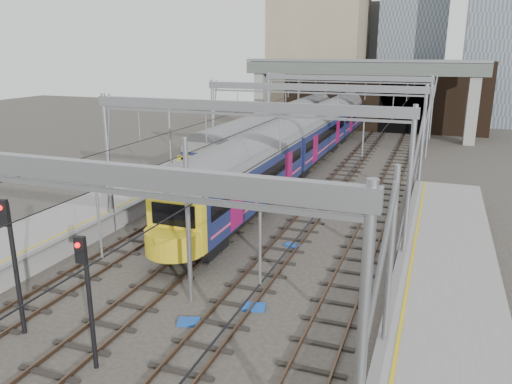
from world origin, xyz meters
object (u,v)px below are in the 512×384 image
at_px(signal_near_left, 12,252).
at_px(signal_near_centre, 87,287).
at_px(train_second, 296,122).
at_px(train_main, 331,122).

relative_size(signal_near_left, signal_near_centre, 1.11).
height_order(train_second, signal_near_left, signal_near_left).
bearing_deg(train_second, signal_near_left, -88.21).
bearing_deg(signal_near_centre, train_second, 85.96).
bearing_deg(signal_near_centre, train_main, 80.59).
xyz_separation_m(signal_near_left, signal_near_centre, (3.90, -0.84, -0.30)).
relative_size(train_second, signal_near_centre, 10.38).
distance_m(train_main, train_second, 4.01).
bearing_deg(train_main, signal_near_left, -93.68).
height_order(train_main, signal_near_left, signal_near_left).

